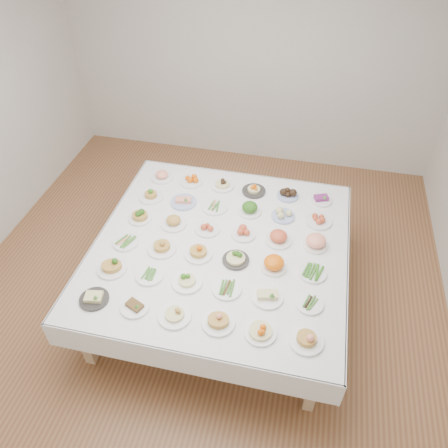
% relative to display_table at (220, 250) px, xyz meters
% --- Properties ---
extents(room_envelope, '(5.02, 5.02, 2.81)m').
position_rel_display_table_xyz_m(room_envelope, '(-0.21, 0.19, 1.15)').
color(room_envelope, '#8E603B').
rests_on(room_envelope, ground).
extents(display_table, '(2.35, 2.35, 0.75)m').
position_rel_display_table_xyz_m(display_table, '(0.00, 0.00, 0.00)').
color(display_table, white).
rests_on(display_table, ground).
extents(dish_0, '(0.24, 0.24, 0.10)m').
position_rel_display_table_xyz_m(dish_0, '(-0.86, -0.85, 0.10)').
color(dish_0, '#2D2B28').
rests_on(dish_0, display_table).
extents(dish_1, '(0.23, 0.23, 0.09)m').
position_rel_display_table_xyz_m(dish_1, '(-0.51, -0.85, 0.10)').
color(dish_1, white).
rests_on(dish_1, display_table).
extents(dish_2, '(0.26, 0.26, 0.14)m').
position_rel_display_table_xyz_m(dish_2, '(-0.17, -0.87, 0.13)').
color(dish_2, white).
rests_on(dish_2, display_table).
extents(dish_3, '(0.26, 0.26, 0.15)m').
position_rel_display_table_xyz_m(dish_3, '(0.18, -0.85, 0.13)').
color(dish_3, white).
rests_on(dish_3, display_table).
extents(dish_4, '(0.25, 0.25, 0.14)m').
position_rel_display_table_xyz_m(dish_4, '(0.52, -0.87, 0.13)').
color(dish_4, white).
rests_on(dish_4, display_table).
extents(dish_5, '(0.26, 0.26, 0.15)m').
position_rel_display_table_xyz_m(dish_5, '(0.86, -0.86, 0.14)').
color(dish_5, white).
rests_on(dish_5, display_table).
extents(dish_6, '(0.27, 0.26, 0.16)m').
position_rel_display_table_xyz_m(dish_6, '(-0.86, -0.51, 0.14)').
color(dish_6, white).
rests_on(dish_6, display_table).
extents(dish_7, '(0.24, 0.24, 0.05)m').
position_rel_display_table_xyz_m(dish_7, '(-0.51, -0.51, 0.08)').
color(dish_7, white).
rests_on(dish_7, display_table).
extents(dish_8, '(0.26, 0.26, 0.14)m').
position_rel_display_table_xyz_m(dish_8, '(-0.17, -0.51, 0.13)').
color(dish_8, white).
rests_on(dish_8, display_table).
extents(dish_9, '(0.24, 0.24, 0.06)m').
position_rel_display_table_xyz_m(dish_9, '(0.17, -0.51, 0.09)').
color(dish_9, white).
rests_on(dish_9, display_table).
extents(dish_10, '(0.26, 0.26, 0.12)m').
position_rel_display_table_xyz_m(dish_10, '(0.52, -0.52, 0.11)').
color(dish_10, white).
rests_on(dish_10, display_table).
extents(dish_11, '(0.22, 0.22, 0.05)m').
position_rel_display_table_xyz_m(dish_11, '(0.86, -0.51, 0.08)').
color(dish_11, white).
rests_on(dish_11, display_table).
extents(dish_12, '(0.24, 0.24, 0.06)m').
position_rel_display_table_xyz_m(dish_12, '(-0.87, -0.17, 0.09)').
color(dish_12, white).
rests_on(dish_12, display_table).
extents(dish_13, '(0.26, 0.26, 0.15)m').
position_rel_display_table_xyz_m(dish_13, '(-0.51, -0.18, 0.13)').
color(dish_13, white).
rests_on(dish_13, display_table).
extents(dish_14, '(0.26, 0.25, 0.16)m').
position_rel_display_table_xyz_m(dish_14, '(-0.17, -0.17, 0.14)').
color(dish_14, white).
rests_on(dish_14, display_table).
extents(dish_15, '(0.24, 0.24, 0.14)m').
position_rel_display_table_xyz_m(dish_15, '(0.18, -0.17, 0.13)').
color(dish_15, '#2D2B28').
rests_on(dish_15, display_table).
extents(dish_16, '(0.23, 0.23, 0.14)m').
position_rel_display_table_xyz_m(dish_16, '(0.52, -0.18, 0.13)').
color(dish_16, white).
rests_on(dish_16, display_table).
extents(dish_17, '(0.25, 0.24, 0.06)m').
position_rel_display_table_xyz_m(dish_17, '(0.86, -0.17, 0.09)').
color(dish_17, white).
rests_on(dish_17, display_table).
extents(dish_18, '(0.23, 0.23, 0.13)m').
position_rel_display_table_xyz_m(dish_18, '(-0.86, 0.18, 0.13)').
color(dish_18, white).
rests_on(dish_18, display_table).
extents(dish_19, '(0.25, 0.25, 0.13)m').
position_rel_display_table_xyz_m(dish_19, '(-0.51, 0.17, 0.12)').
color(dish_19, white).
rests_on(dish_19, display_table).
extents(dish_20, '(0.23, 0.23, 0.09)m').
position_rel_display_table_xyz_m(dish_20, '(-0.17, 0.17, 0.10)').
color(dish_20, white).
rests_on(dish_20, display_table).
extents(dish_21, '(0.23, 0.23, 0.10)m').
position_rel_display_table_xyz_m(dish_21, '(0.18, 0.18, 0.11)').
color(dish_21, white).
rests_on(dish_21, display_table).
extents(dish_22, '(0.25, 0.25, 0.13)m').
position_rel_display_table_xyz_m(dish_22, '(0.52, 0.17, 0.12)').
color(dish_22, white).
rests_on(dish_22, display_table).
extents(dish_23, '(0.25, 0.25, 0.14)m').
position_rel_display_table_xyz_m(dish_23, '(0.86, 0.18, 0.13)').
color(dish_23, white).
rests_on(dish_23, display_table).
extents(dish_24, '(0.25, 0.25, 0.13)m').
position_rel_display_table_xyz_m(dish_24, '(-0.87, 0.52, 0.12)').
color(dish_24, white).
rests_on(dish_24, display_table).
extents(dish_25, '(0.26, 0.26, 0.11)m').
position_rel_display_table_xyz_m(dish_25, '(-0.51, 0.51, 0.11)').
color(dish_25, '#4C66B2').
rests_on(dish_25, display_table).
extents(dish_26, '(0.26, 0.26, 0.06)m').
position_rel_display_table_xyz_m(dish_26, '(-0.18, 0.51, 0.09)').
color(dish_26, white).
rests_on(dish_26, display_table).
extents(dish_27, '(0.23, 0.23, 0.13)m').
position_rel_display_table_xyz_m(dish_27, '(0.18, 0.52, 0.12)').
color(dish_27, white).
rests_on(dish_27, display_table).
extents(dish_28, '(0.23, 0.23, 0.11)m').
position_rel_display_table_xyz_m(dish_28, '(0.52, 0.52, 0.11)').
color(dish_28, '#4C66B2').
rests_on(dish_28, display_table).
extents(dish_29, '(0.26, 0.26, 0.10)m').
position_rel_display_table_xyz_m(dish_29, '(0.87, 0.52, 0.10)').
color(dish_29, white).
rests_on(dish_29, display_table).
extents(dish_30, '(0.24, 0.24, 0.12)m').
position_rel_display_table_xyz_m(dish_30, '(-0.86, 0.87, 0.12)').
color(dish_30, white).
rests_on(dish_30, display_table).
extents(dish_31, '(0.24, 0.24, 0.10)m').
position_rel_display_table_xyz_m(dish_31, '(-0.53, 0.87, 0.11)').
color(dish_31, white).
rests_on(dish_31, display_table).
extents(dish_32, '(0.24, 0.24, 0.13)m').
position_rel_display_table_xyz_m(dish_32, '(-0.18, 0.87, 0.12)').
color(dish_32, white).
rests_on(dish_32, display_table).
extents(dish_33, '(0.25, 0.25, 0.12)m').
position_rel_display_table_xyz_m(dish_33, '(0.17, 0.86, 0.11)').
color(dish_33, '#2D2B28').
rests_on(dish_33, display_table).
extents(dish_34, '(0.23, 0.23, 0.11)m').
position_rel_display_table_xyz_m(dish_34, '(0.53, 0.86, 0.11)').
color(dish_34, '#4C66B2').
rests_on(dish_34, display_table).
extents(dish_35, '(0.22, 0.22, 0.09)m').
position_rel_display_table_xyz_m(dish_35, '(0.87, 0.86, 0.10)').
color(dish_35, white).
rests_on(dish_35, display_table).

